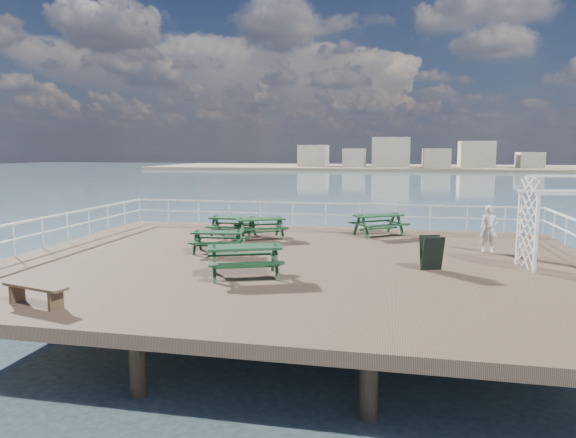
# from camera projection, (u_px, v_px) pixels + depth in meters

# --- Properties ---
(ground) EXTENTS (18.00, 14.00, 0.30)m
(ground) POSITION_uv_depth(u_px,v_px,m) (297.00, 264.00, 15.87)
(ground) COLOR brown
(ground) RESTS_ON ground
(sea_backdrop) EXTENTS (300.00, 300.00, 9.20)m
(sea_backdrop) POSITION_uv_depth(u_px,v_px,m) (429.00, 164.00, 143.56)
(sea_backdrop) COLOR #3D5A67
(sea_backdrop) RESTS_ON ground
(railing) EXTENTS (17.77, 13.76, 1.10)m
(railing) POSITION_uv_depth(u_px,v_px,m) (308.00, 221.00, 18.24)
(railing) COLOR white
(railing) RESTS_ON ground
(picnic_table_a) EXTENTS (2.30, 2.16, 0.89)m
(picnic_table_a) POSITION_uv_depth(u_px,v_px,m) (260.00, 224.00, 19.58)
(picnic_table_a) COLOR #163D1E
(picnic_table_a) RESTS_ON ground
(picnic_table_b) EXTENTS (1.82, 1.48, 0.87)m
(picnic_table_b) POSITION_uv_depth(u_px,v_px,m) (233.00, 222.00, 20.02)
(picnic_table_b) COLOR #163D1E
(picnic_table_b) RESTS_ON ground
(picnic_table_c) EXTENTS (2.47, 2.38, 0.94)m
(picnic_table_c) POSITION_uv_depth(u_px,v_px,m) (379.00, 220.00, 20.31)
(picnic_table_c) COLOR #163D1E
(picnic_table_c) RESTS_ON ground
(picnic_table_d) EXTENTS (1.80, 1.52, 0.80)m
(picnic_table_d) POSITION_uv_depth(u_px,v_px,m) (218.00, 237.00, 16.87)
(picnic_table_d) COLOR #163D1E
(picnic_table_d) RESTS_ON ground
(picnic_table_e) EXTENTS (2.36, 2.14, 0.94)m
(picnic_table_e) POSITION_uv_depth(u_px,v_px,m) (245.00, 254.00, 13.65)
(picnic_table_e) COLOR #163D1E
(picnic_table_e) RESTS_ON ground
(flat_bench_far) EXTENTS (1.68, 0.78, 0.47)m
(flat_bench_far) POSITION_uv_depth(u_px,v_px,m) (36.00, 290.00, 11.11)
(flat_bench_far) COLOR brown
(flat_bench_far) RESTS_ON ground
(trellis_arbor) EXTENTS (2.33, 1.56, 2.67)m
(trellis_arbor) POSITION_uv_depth(u_px,v_px,m) (562.00, 227.00, 14.58)
(trellis_arbor) COLOR white
(trellis_arbor) RESTS_ON ground
(sandwich_board) EXTENTS (0.71, 0.61, 0.99)m
(sandwich_board) POSITION_uv_depth(u_px,v_px,m) (431.00, 253.00, 14.44)
(sandwich_board) COLOR black
(sandwich_board) RESTS_ON ground
(person) EXTENTS (0.58, 0.40, 1.56)m
(person) POSITION_uv_depth(u_px,v_px,m) (489.00, 229.00, 16.92)
(person) COLOR silver
(person) RESTS_ON ground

